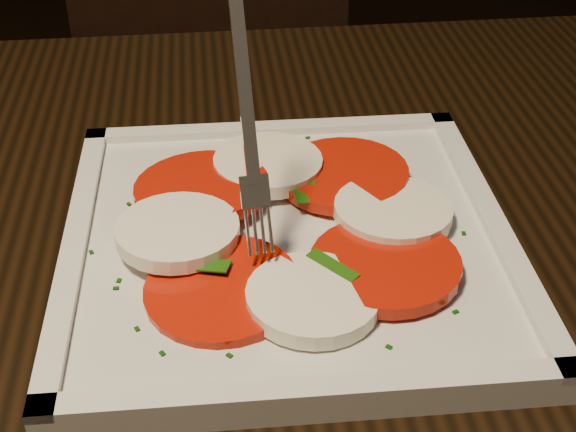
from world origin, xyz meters
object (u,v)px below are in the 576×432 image
at_px(table, 254,383).
at_px(chair, 211,95).
at_px(plate, 288,244).
at_px(fork, 245,117).

height_order(table, chair, chair).
distance_m(table, chair, 0.69).
xyz_separation_m(table, plate, (0.02, 0.02, 0.11)).
relative_size(chair, fork, 6.43).
height_order(table, fork, fork).
bearing_deg(table, chair, 97.62).
distance_m(chair, plate, 0.70).
relative_size(chair, plate, 3.23).
relative_size(table, fork, 8.86).
xyz_separation_m(table, fork, (-0.00, 0.02, 0.20)).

